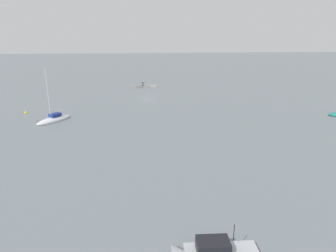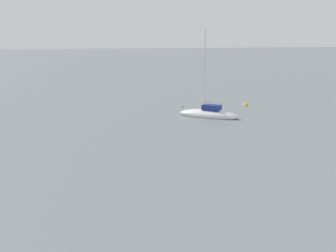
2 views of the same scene
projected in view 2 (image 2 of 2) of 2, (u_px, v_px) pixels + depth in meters
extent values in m
ellipsoid|color=silver|center=(209.00, 115.00, 64.31)|extent=(6.92, 8.03, 1.42)
cube|color=navy|center=(212.00, 107.00, 63.92)|extent=(2.54, 2.71, 0.65)
cylinder|color=silver|center=(205.00, 70.00, 63.46)|extent=(0.14, 0.14, 10.31)
cylinder|color=silver|center=(214.00, 102.00, 63.61)|extent=(1.85, 2.37, 0.11)
sphere|color=black|center=(182.00, 107.00, 65.88)|extent=(0.19, 0.19, 0.19)
sphere|color=yellow|center=(246.00, 105.00, 73.78)|extent=(0.66, 0.66, 0.66)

